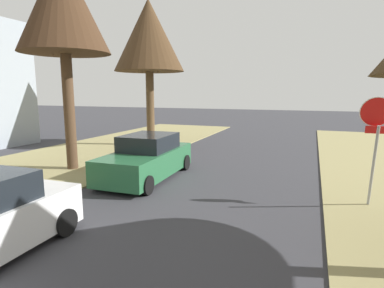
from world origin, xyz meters
name	(u,v)px	position (x,y,z in m)	size (l,w,h in m)	color
stop_sign_far	(375,128)	(4.75, 12.33, 2.16)	(0.81, 0.65, 2.92)	#9EA0A5
street_tree_left_mid_b	(62,5)	(-5.73, 12.72, 6.29)	(3.39, 3.39, 8.14)	#4F3825
street_tree_left_far	(149,37)	(-5.56, 18.99, 6.14)	(3.91, 3.91, 8.11)	brown
parked_sedan_green	(147,158)	(-2.29, 12.68, 0.72)	(2.06, 4.45, 1.57)	#28663D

